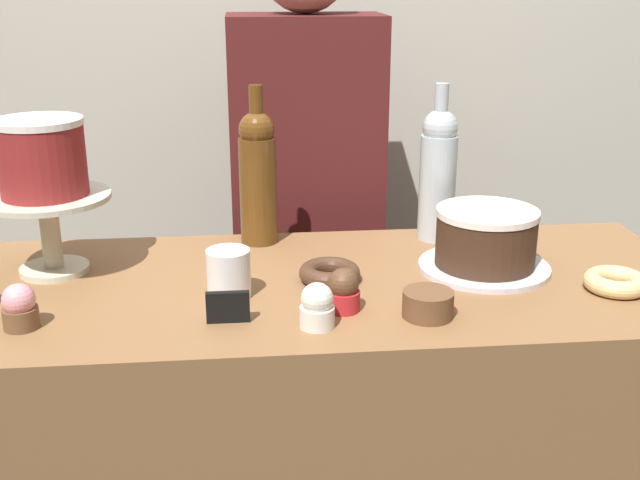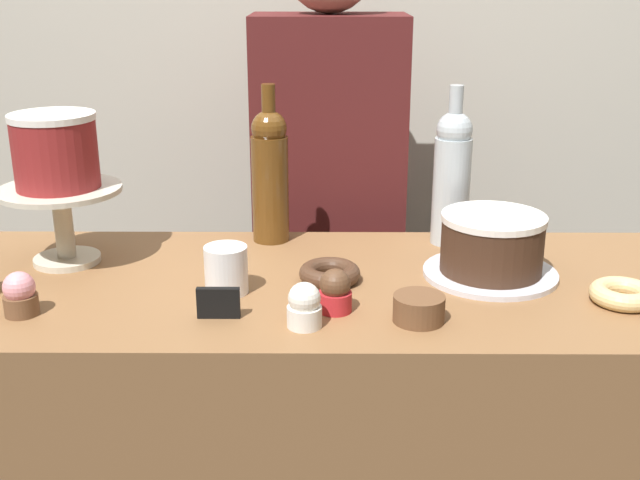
{
  "view_description": "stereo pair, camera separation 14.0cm",
  "coord_description": "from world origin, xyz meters",
  "px_view_note": "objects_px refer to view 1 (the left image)",
  "views": [
    {
      "loc": [
        -0.13,
        -1.32,
        1.49
      ],
      "look_at": [
        0.0,
        0.0,
        1.04
      ],
      "focal_mm": 43.94,
      "sensor_mm": 36.0,
      "label": 1
    },
    {
      "loc": [
        0.01,
        -1.33,
        1.49
      ],
      "look_at": [
        0.0,
        0.0,
        1.04
      ],
      "focal_mm": 43.94,
      "sensor_mm": 36.0,
      "label": 2
    }
  ],
  "objects_px": {
    "cupcake_chocolate": "(343,291)",
    "cookie_stack": "(428,304)",
    "cupcake_vanilla": "(317,307)",
    "donut_chocolate": "(330,273)",
    "wine_bottle_clear": "(438,172)",
    "white_layer_cake": "(42,157)",
    "price_sign_chalkboard": "(228,307)",
    "cupcake_strawberry": "(20,308)",
    "coffee_cup_ceramic": "(229,273)",
    "donut_glazed": "(616,282)",
    "barista_figure": "(306,246)",
    "chocolate_round_cake": "(486,237)",
    "wine_bottle_amber": "(258,175)",
    "cake_stand_pedestal": "(49,220)"
  },
  "relations": [
    {
      "from": "cupcake_chocolate",
      "to": "cookie_stack",
      "type": "bearing_deg",
      "value": -15.94
    },
    {
      "from": "cupcake_vanilla",
      "to": "donut_chocolate",
      "type": "relative_size",
      "value": 0.66
    },
    {
      "from": "wine_bottle_clear",
      "to": "cupcake_vanilla",
      "type": "bearing_deg",
      "value": -125.29
    },
    {
      "from": "white_layer_cake",
      "to": "price_sign_chalkboard",
      "type": "xyz_separation_m",
      "value": [
        0.33,
        -0.26,
        -0.19
      ]
    },
    {
      "from": "cupcake_strawberry",
      "to": "coffee_cup_ceramic",
      "type": "height_order",
      "value": "coffee_cup_ceramic"
    },
    {
      "from": "white_layer_cake",
      "to": "wine_bottle_clear",
      "type": "relative_size",
      "value": 0.48
    },
    {
      "from": "cookie_stack",
      "to": "wine_bottle_clear",
      "type": "bearing_deg",
      "value": 74.74
    },
    {
      "from": "white_layer_cake",
      "to": "donut_glazed",
      "type": "relative_size",
      "value": 1.41
    },
    {
      "from": "donut_chocolate",
      "to": "barista_figure",
      "type": "height_order",
      "value": "barista_figure"
    },
    {
      "from": "chocolate_round_cake",
      "to": "cupcake_strawberry",
      "type": "height_order",
      "value": "chocolate_round_cake"
    },
    {
      "from": "cupcake_strawberry",
      "to": "cupcake_chocolate",
      "type": "xyz_separation_m",
      "value": [
        0.52,
        0.02,
        0.0
      ]
    },
    {
      "from": "donut_glazed",
      "to": "cupcake_chocolate",
      "type": "bearing_deg",
      "value": -175.71
    },
    {
      "from": "wine_bottle_clear",
      "to": "cookie_stack",
      "type": "height_order",
      "value": "wine_bottle_clear"
    },
    {
      "from": "cupcake_strawberry",
      "to": "wine_bottle_clear",
      "type": "bearing_deg",
      "value": 25.87
    },
    {
      "from": "wine_bottle_amber",
      "to": "cupcake_vanilla",
      "type": "xyz_separation_m",
      "value": [
        0.08,
        -0.42,
        -0.11
      ]
    },
    {
      "from": "wine_bottle_amber",
      "to": "cupcake_vanilla",
      "type": "bearing_deg",
      "value": -79.23
    },
    {
      "from": "white_layer_cake",
      "to": "barista_figure",
      "type": "xyz_separation_m",
      "value": [
        0.51,
        0.43,
        -0.34
      ]
    },
    {
      "from": "cupcake_vanilla",
      "to": "price_sign_chalkboard",
      "type": "xyz_separation_m",
      "value": [
        -0.14,
        0.03,
        -0.01
      ]
    },
    {
      "from": "donut_glazed",
      "to": "coffee_cup_ceramic",
      "type": "xyz_separation_m",
      "value": [
        -0.68,
        0.04,
        0.03
      ]
    },
    {
      "from": "wine_bottle_clear",
      "to": "cupcake_chocolate",
      "type": "xyz_separation_m",
      "value": [
        -0.24,
        -0.35,
        -0.11
      ]
    },
    {
      "from": "cupcake_strawberry",
      "to": "cookie_stack",
      "type": "relative_size",
      "value": 0.88
    },
    {
      "from": "wine_bottle_clear",
      "to": "cupcake_strawberry",
      "type": "relative_size",
      "value": 4.38
    },
    {
      "from": "chocolate_round_cake",
      "to": "wine_bottle_amber",
      "type": "distance_m",
      "value": 0.47
    },
    {
      "from": "chocolate_round_cake",
      "to": "donut_glazed",
      "type": "xyz_separation_m",
      "value": [
        0.2,
        -0.12,
        -0.05
      ]
    },
    {
      "from": "barista_figure",
      "to": "coffee_cup_ceramic",
      "type": "bearing_deg",
      "value": -107.5
    },
    {
      "from": "white_layer_cake",
      "to": "cupcake_strawberry",
      "type": "distance_m",
      "value": 0.31
    },
    {
      "from": "cookie_stack",
      "to": "cake_stand_pedestal",
      "type": "bearing_deg",
      "value": 157.84
    },
    {
      "from": "cupcake_chocolate",
      "to": "donut_glazed",
      "type": "height_order",
      "value": "cupcake_chocolate"
    },
    {
      "from": "cake_stand_pedestal",
      "to": "cupcake_chocolate",
      "type": "distance_m",
      "value": 0.57
    },
    {
      "from": "cupcake_chocolate",
      "to": "donut_chocolate",
      "type": "height_order",
      "value": "cupcake_chocolate"
    },
    {
      "from": "cupcake_chocolate",
      "to": "donut_chocolate",
      "type": "relative_size",
      "value": 0.66
    },
    {
      "from": "cupcake_chocolate",
      "to": "price_sign_chalkboard",
      "type": "xyz_separation_m",
      "value": [
        -0.19,
        -0.03,
        -0.01
      ]
    },
    {
      "from": "cupcake_vanilla",
      "to": "barista_figure",
      "type": "height_order",
      "value": "barista_figure"
    },
    {
      "from": "coffee_cup_ceramic",
      "to": "cupcake_strawberry",
      "type": "bearing_deg",
      "value": -163.64
    },
    {
      "from": "cupcake_strawberry",
      "to": "cupcake_chocolate",
      "type": "height_order",
      "value": "same"
    },
    {
      "from": "cupcake_vanilla",
      "to": "cupcake_strawberry",
      "type": "bearing_deg",
      "value": 174.79
    },
    {
      "from": "cupcake_strawberry",
      "to": "coffee_cup_ceramic",
      "type": "relative_size",
      "value": 0.87
    },
    {
      "from": "donut_chocolate",
      "to": "coffee_cup_ceramic",
      "type": "relative_size",
      "value": 1.32
    },
    {
      "from": "white_layer_cake",
      "to": "barista_figure",
      "type": "height_order",
      "value": "barista_figure"
    },
    {
      "from": "cupcake_strawberry",
      "to": "price_sign_chalkboard",
      "type": "xyz_separation_m",
      "value": [
        0.33,
        -0.01,
        -0.01
      ]
    },
    {
      "from": "donut_chocolate",
      "to": "price_sign_chalkboard",
      "type": "xyz_separation_m",
      "value": [
        -0.18,
        -0.16,
        0.01
      ]
    },
    {
      "from": "wine_bottle_amber",
      "to": "wine_bottle_clear",
      "type": "height_order",
      "value": "same"
    },
    {
      "from": "white_layer_cake",
      "to": "donut_chocolate",
      "type": "distance_m",
      "value": 0.56
    },
    {
      "from": "white_layer_cake",
      "to": "coffee_cup_ceramic",
      "type": "bearing_deg",
      "value": -24.3
    },
    {
      "from": "wine_bottle_amber",
      "to": "coffee_cup_ceramic",
      "type": "relative_size",
      "value": 3.83
    },
    {
      "from": "chocolate_round_cake",
      "to": "coffee_cup_ceramic",
      "type": "bearing_deg",
      "value": -170.37
    },
    {
      "from": "cake_stand_pedestal",
      "to": "wine_bottle_clear",
      "type": "bearing_deg",
      "value": 9.2
    },
    {
      "from": "price_sign_chalkboard",
      "to": "white_layer_cake",
      "type": "bearing_deg",
      "value": 142.13
    },
    {
      "from": "donut_glazed",
      "to": "barista_figure",
      "type": "height_order",
      "value": "barista_figure"
    },
    {
      "from": "price_sign_chalkboard",
      "to": "barista_figure",
      "type": "relative_size",
      "value": 0.04
    }
  ]
}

